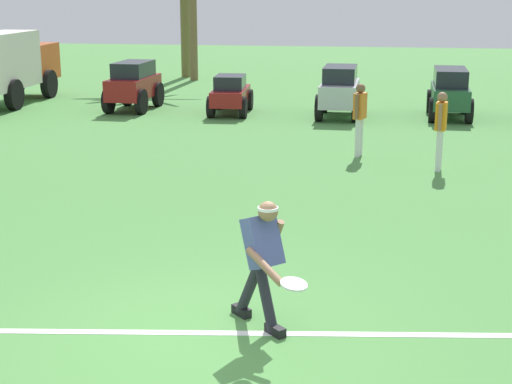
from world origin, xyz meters
TOP-DOWN VIEW (x-y plane):
  - ground_plane at (0.00, 0.00)m, footprint 80.00×80.00m
  - field_line_paint at (0.00, 0.14)m, footprint 26.58×3.67m
  - frisbee_thrower at (0.57, 0.38)m, footprint 0.70×0.96m
  - frisbee_in_flight at (0.98, -0.31)m, footprint 0.37×0.37m
  - teammate_midfield at (1.34, 9.28)m, footprint 0.29×0.49m
  - teammate_deep at (2.94, 8.18)m, footprint 0.26×0.50m
  - parked_car_slot_a at (-5.37, 14.81)m, footprint 1.24×2.38m
  - parked_car_slot_b at (-2.43, 14.50)m, footprint 1.19×2.24m
  - parked_car_slot_c at (0.66, 14.42)m, footprint 1.20×2.37m
  - parked_car_slot_d at (3.66, 14.79)m, footprint 1.20×2.42m
  - box_truck at (-9.39, 14.76)m, footprint 1.47×5.92m

SIDE VIEW (x-z plane):
  - ground_plane at x=0.00m, z-range 0.00..0.00m
  - field_line_paint at x=0.00m, z-range 0.00..0.01m
  - parked_car_slot_b at x=-2.43m, z-range 0.01..1.11m
  - parked_car_slot_d at x=3.66m, z-range 0.05..1.39m
  - parked_car_slot_a at x=-5.37m, z-range 0.04..1.44m
  - parked_car_slot_c at x=0.66m, z-range 0.04..1.44m
  - frisbee_in_flight at x=0.98m, z-range 0.75..0.82m
  - frisbee_thrower at x=0.57m, z-range 0.09..1.51m
  - teammate_midfield at x=1.34m, z-range 0.16..1.72m
  - teammate_deep at x=2.94m, z-range 0.16..1.72m
  - box_truck at x=-9.39m, z-range 0.13..2.33m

